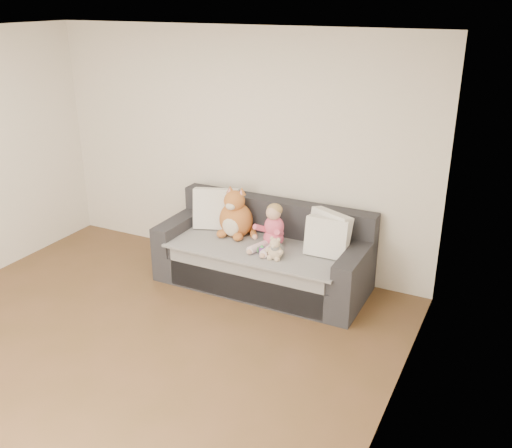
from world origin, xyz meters
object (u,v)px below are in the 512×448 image
at_px(plush_cat, 235,217).
at_px(teddy_bear, 275,250).
at_px(toddler, 272,229).
at_px(sofa, 264,257).
at_px(sippy_cup, 262,249).

height_order(plush_cat, teddy_bear, plush_cat).
bearing_deg(teddy_bear, plush_cat, 148.19).
relative_size(toddler, plush_cat, 0.83).
xyz_separation_m(sofa, sippy_cup, (0.11, -0.28, 0.22)).
distance_m(sofa, plush_cat, 0.52).
bearing_deg(sippy_cup, teddy_bear, -13.60).
distance_m(toddler, teddy_bear, 0.32).
bearing_deg(teddy_bear, sippy_cup, 164.40).
distance_m(toddler, sippy_cup, 0.26).
bearing_deg(teddy_bear, sofa, 128.38).
bearing_deg(sofa, toddler, -25.50).
height_order(sofa, toddler, toddler).
distance_m(sofa, toddler, 0.38).
relative_size(sofa, plush_cat, 3.89).
xyz_separation_m(sofa, toddler, (0.11, -0.05, 0.36)).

